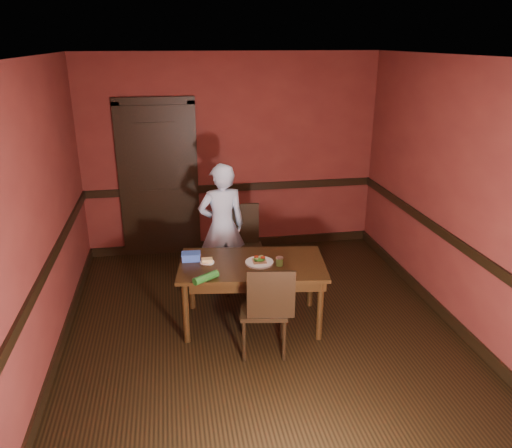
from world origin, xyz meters
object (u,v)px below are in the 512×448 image
object	(u,v)px
sandwich_plate	(259,262)
sauce_jar	(280,261)
chair_far	(243,250)
cheese_saucer	(207,261)
chair_near	(263,307)
dining_table	(252,293)
food_tub	(191,257)
person	(222,227)

from	to	relation	value
sandwich_plate	sauce_jar	distance (m)	0.21
chair_far	sauce_jar	distance (m)	0.96
sauce_jar	cheese_saucer	size ratio (longest dim) A/B	0.60
chair_near	chair_far	bearing A→B (deg)	-81.23
dining_table	cheese_saucer	distance (m)	0.59
dining_table	food_tub	world-z (taller)	food_tub
dining_table	food_tub	bearing A→B (deg)	171.43
sauce_jar	food_tub	size ratio (longest dim) A/B	0.44
chair_far	food_tub	distance (m)	0.92
sauce_jar	person	bearing A→B (deg)	114.84
chair_near	sandwich_plate	xyz separation A→B (m)	(0.05, 0.48, 0.25)
dining_table	sauce_jar	bearing A→B (deg)	-12.92
chair_far	chair_near	xyz separation A→B (m)	(-0.00, -1.30, -0.04)
dining_table	cheese_saucer	size ratio (longest dim) A/B	10.05
chair_near	cheese_saucer	world-z (taller)	chair_near
sandwich_plate	cheese_saucer	size ratio (longest dim) A/B	1.97
chair_near	person	xyz separation A→B (m)	(-0.23, 1.41, 0.30)
chair_far	sandwich_plate	size ratio (longest dim) A/B	3.46
cheese_saucer	person	bearing A→B (deg)	73.45
chair_far	chair_near	bearing A→B (deg)	-86.77
sauce_jar	cheese_saucer	world-z (taller)	sauce_jar
chair_far	food_tub	bearing A→B (deg)	-132.36
chair_near	sauce_jar	size ratio (longest dim) A/B	10.55
sauce_jar	cheese_saucer	xyz separation A→B (m)	(-0.72, 0.19, -0.03)
dining_table	cheese_saucer	world-z (taller)	cheese_saucer
chair_near	cheese_saucer	xyz separation A→B (m)	(-0.48, 0.59, 0.25)
dining_table	chair_near	bearing A→B (deg)	-79.35
person	food_tub	bearing A→B (deg)	53.90
person	sandwich_plate	size ratio (longest dim) A/B	5.27
chair_far	sauce_jar	size ratio (longest dim) A/B	11.39
sauce_jar	food_tub	xyz separation A→B (m)	(-0.87, 0.28, -0.00)
sandwich_plate	cheese_saucer	world-z (taller)	sandwich_plate
person	cheese_saucer	size ratio (longest dim) A/B	10.36
sauce_jar	food_tub	distance (m)	0.91
sauce_jar	chair_near	bearing A→B (deg)	-120.85
chair_near	sauce_jar	bearing A→B (deg)	-111.92
dining_table	sauce_jar	size ratio (longest dim) A/B	16.83
sandwich_plate	sauce_jar	bearing A→B (deg)	-22.41
chair_far	food_tub	size ratio (longest dim) A/B	4.96
chair_near	person	distance (m)	1.46
dining_table	food_tub	size ratio (longest dim) A/B	7.33
chair_far	cheese_saucer	bearing A→B (deg)	-120.65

